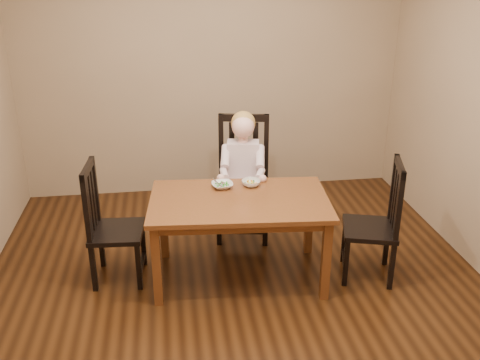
{
  "coord_description": "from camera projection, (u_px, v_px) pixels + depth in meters",
  "views": [
    {
      "loc": [
        -0.48,
        -3.55,
        2.41
      ],
      "look_at": [
        0.05,
        0.25,
        0.81
      ],
      "focal_mm": 40.0,
      "sensor_mm": 36.0,
      "label": 1
    }
  ],
  "objects": [
    {
      "name": "room",
      "position": [
        237.0,
        122.0,
        3.71
      ],
      "size": [
        4.01,
        4.01,
        2.71
      ],
      "color": "#3D210D",
      "rests_on": "ground"
    },
    {
      "name": "dining_table",
      "position": [
        239.0,
        208.0,
        4.15
      ],
      "size": [
        1.44,
        0.93,
        0.69
      ],
      "rotation": [
        0.0,
        0.0,
        -0.08
      ],
      "color": "#553513",
      "rests_on": "room"
    },
    {
      "name": "chair_child",
      "position": [
        243.0,
        180.0,
        4.88
      ],
      "size": [
        0.55,
        0.53,
        1.11
      ],
      "rotation": [
        0.0,
        0.0,
        2.96
      ],
      "color": "black",
      "rests_on": "room"
    },
    {
      "name": "chair_left",
      "position": [
        110.0,
        226.0,
        4.18
      ],
      "size": [
        0.43,
        0.45,
        0.98
      ],
      "rotation": [
        0.0,
        0.0,
        -1.64
      ],
      "color": "black",
      "rests_on": "room"
    },
    {
      "name": "chair_right",
      "position": [
        377.0,
        223.0,
        4.21
      ],
      "size": [
        0.51,
        0.52,
        0.99
      ],
      "rotation": [
        0.0,
        0.0,
        1.29
      ],
      "color": "black",
      "rests_on": "room"
    },
    {
      "name": "toddler",
      "position": [
        243.0,
        165.0,
        4.76
      ],
      "size": [
        0.45,
        0.52,
        0.64
      ],
      "primitive_type": null,
      "rotation": [
        0.0,
        0.0,
        2.96
      ],
      "color": "silver",
      "rests_on": "chair_child"
    },
    {
      "name": "bowl_peas",
      "position": [
        222.0,
        185.0,
        4.31
      ],
      "size": [
        0.19,
        0.19,
        0.04
      ],
      "primitive_type": "imported",
      "rotation": [
        0.0,
        0.0,
        0.11
      ],
      "color": "silver",
      "rests_on": "dining_table"
    },
    {
      "name": "bowl_veg",
      "position": [
        251.0,
        183.0,
        4.34
      ],
      "size": [
        0.17,
        0.17,
        0.05
      ],
      "primitive_type": "imported",
      "rotation": [
        0.0,
        0.0,
        0.09
      ],
      "color": "silver",
      "rests_on": "dining_table"
    },
    {
      "name": "fork",
      "position": [
        217.0,
        184.0,
        4.28
      ],
      "size": [
        0.08,
        0.12,
        0.05
      ],
      "rotation": [
        0.0,
        0.0,
        0.52
      ],
      "color": "silver",
      "rests_on": "bowl_peas"
    }
  ]
}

